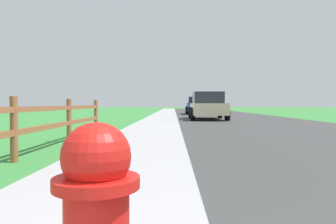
% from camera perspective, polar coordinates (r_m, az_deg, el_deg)
% --- Properties ---
extents(ground_plane, '(120.00, 120.00, 0.00)m').
position_cam_1_polar(ground_plane, '(24.54, 1.51, -0.58)').
color(ground_plane, '#378139').
extents(road_asphalt, '(7.00, 66.00, 0.01)m').
position_cam_1_polar(road_asphalt, '(26.81, 8.97, -0.42)').
color(road_asphalt, '#3B3B3B').
rests_on(road_asphalt, ground).
extents(curb_concrete, '(6.00, 66.00, 0.01)m').
position_cam_1_polar(curb_concrete, '(26.68, -4.99, -0.41)').
color(curb_concrete, '#A3A1A5').
rests_on(curb_concrete, ground).
extents(grass_verge, '(5.00, 66.00, 0.00)m').
position_cam_1_polar(grass_verge, '(26.88, -8.17, -0.40)').
color(grass_verge, '#378139').
rests_on(grass_verge, ground).
extents(rail_fence, '(0.11, 10.16, 0.98)m').
position_cam_1_polar(rail_fence, '(5.25, -25.51, -1.91)').
color(rail_fence, brown).
rests_on(rail_fence, ground).
extents(parked_suv_beige, '(2.05, 4.78, 1.51)m').
position_cam_1_polar(parked_suv_beige, '(18.22, 6.96, 1.12)').
color(parked_suv_beige, '#C6B793').
rests_on(parked_suv_beige, ground).
extents(parked_car_blue, '(2.09, 4.77, 1.45)m').
position_cam_1_polar(parked_car_blue, '(27.37, 5.30, 1.15)').
color(parked_car_blue, navy).
rests_on(parked_car_blue, ground).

